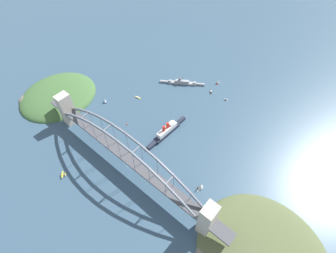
% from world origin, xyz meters
% --- Properties ---
extents(ground_plane, '(1400.00, 1400.00, 0.00)m').
position_xyz_m(ground_plane, '(0.00, 0.00, 0.00)').
color(ground_plane, '#334C60').
extents(harbor_arch_bridge, '(304.00, 17.76, 63.52)m').
position_xyz_m(harbor_arch_bridge, '(-0.00, -0.00, 27.37)').
color(harbor_arch_bridge, '#BCB29E').
rests_on(harbor_arch_bridge, ground).
extents(headland_west_shore, '(114.65, 124.14, 25.94)m').
position_xyz_m(headland_west_shore, '(-185.41, 16.82, 0.00)').
color(headland_west_shore, '#3D6033').
rests_on(headland_west_shore, ground).
extents(ocean_liner, '(10.61, 77.18, 21.02)m').
position_xyz_m(ocean_liner, '(2.97, 74.10, 5.91)').
color(ocean_liner, '#1E2333').
rests_on(ocean_liner, ground).
extents(naval_cruiser, '(65.89, 44.98, 17.42)m').
position_xyz_m(naval_cruiser, '(-48.85, 174.58, 3.00)').
color(naval_cruiser, gray).
rests_on(naval_cruiser, ground).
extents(seaplane_taxiing_near_bridge, '(8.14, 7.92, 4.70)m').
position_xyz_m(seaplane_taxiing_near_bridge, '(-52.52, -62.34, 1.92)').
color(seaplane_taxiing_near_bridge, '#B7B7B2').
rests_on(seaplane_taxiing_near_bridge, ground).
extents(small_boat_0, '(5.85, 10.36, 2.36)m').
position_xyz_m(small_boat_0, '(1.49, 189.76, 0.83)').
color(small_boat_0, black).
rests_on(small_boat_0, ground).
extents(small_boat_1, '(6.45, 3.69, 6.34)m').
position_xyz_m(small_boat_1, '(30.50, 189.77, 2.99)').
color(small_boat_1, silver).
rests_on(small_boat_1, ground).
extents(small_boat_2, '(11.39, 3.49, 1.90)m').
position_xyz_m(small_boat_2, '(-81.86, 100.55, 0.69)').
color(small_boat_2, gold).
rests_on(small_boat_2, ground).
extents(small_boat_3, '(4.63, 8.29, 9.28)m').
position_xyz_m(small_boat_3, '(-2.19, 215.69, 4.30)').
color(small_boat_3, '#B2231E').
rests_on(small_boat_3, ground).
extents(small_boat_4, '(7.75, 4.36, 9.03)m').
position_xyz_m(small_boat_4, '(-114.10, 58.57, 4.19)').
color(small_boat_4, '#234C8C').
rests_on(small_boat_4, ground).
extents(small_boat_5, '(6.15, 10.67, 11.20)m').
position_xyz_m(small_boat_5, '(89.64, 35.91, 5.25)').
color(small_boat_5, silver).
rests_on(small_boat_5, ground).
extents(channel_marker_buoy, '(2.20, 2.20, 2.75)m').
position_xyz_m(channel_marker_buoy, '(-53.46, 48.66, 1.12)').
color(channel_marker_buoy, red).
rests_on(channel_marker_buoy, ground).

